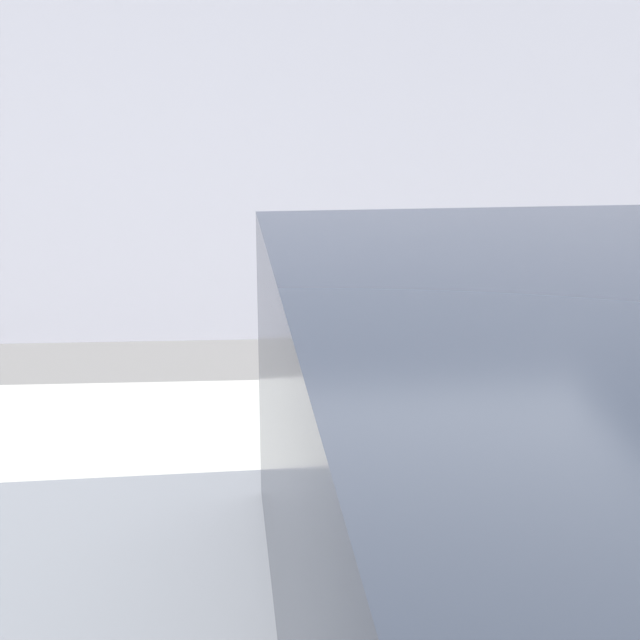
{
  "coord_description": "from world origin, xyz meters",
  "views": [
    {
      "loc": [
        0.18,
        -1.7,
        1.99
      ],
      "look_at": [
        0.34,
        1.15,
        1.18
      ],
      "focal_mm": 50.0,
      "sensor_mm": 36.0,
      "label": 1
    }
  ],
  "objects": [
    {
      "name": "sidewalk",
      "position": [
        0.0,
        2.2,
        0.05
      ],
      "size": [
        24.0,
        2.8,
        0.1
      ],
      "color": "#ADAAA3",
      "rests_on": "ground_plane"
    },
    {
      "name": "parking_meter",
      "position": [
        0.34,
        1.15,
        1.08
      ],
      "size": [
        0.21,
        0.15,
        1.42
      ],
      "color": "slate",
      "rests_on": "sidewalk"
    }
  ]
}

